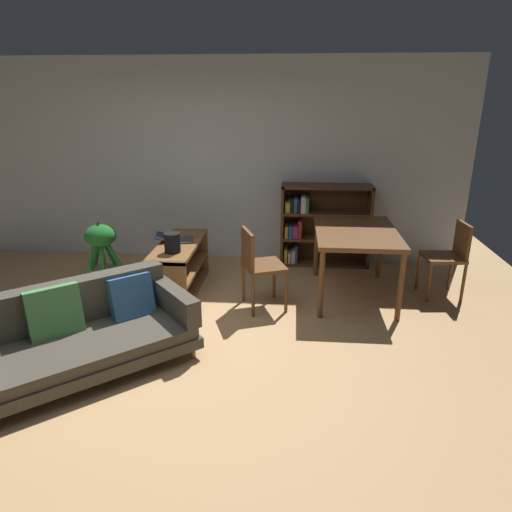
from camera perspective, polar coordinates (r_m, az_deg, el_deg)
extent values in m
plane|color=tan|center=(4.31, -10.68, -11.79)|extent=(8.16, 8.16, 0.00)
cube|color=silver|center=(6.39, -5.12, 11.61)|extent=(6.80, 0.10, 2.70)
cylinder|color=olive|center=(4.19, -7.85, -11.86)|extent=(0.04, 0.04, 0.10)
cylinder|color=olive|center=(4.78, -12.15, -7.91)|extent=(0.04, 0.04, 0.10)
cube|color=#474238|center=(4.21, -20.20, -11.23)|extent=(1.90, 1.80, 0.10)
cube|color=#474238|center=(4.16, -20.36, -10.04)|extent=(1.82, 1.73, 0.10)
cube|color=#474238|center=(4.36, -22.02, -5.28)|extent=(1.40, 1.23, 0.39)
cube|color=#474238|center=(4.31, -10.33, -5.37)|extent=(0.65, 0.73, 0.25)
cube|color=#4C894C|center=(4.20, -23.84, -6.47)|extent=(0.44, 0.41, 0.44)
cube|color=#336093|center=(4.34, -15.32, -4.89)|extent=(0.44, 0.42, 0.41)
cube|color=brown|center=(6.04, -8.16, 0.67)|extent=(0.45, 0.04, 0.58)
cube|color=brown|center=(4.94, -11.19, -3.85)|extent=(0.45, 0.04, 0.58)
cube|color=brown|center=(5.49, -9.51, -1.51)|extent=(0.45, 1.21, 0.04)
cube|color=brown|center=(5.40, -9.68, 1.31)|extent=(0.45, 1.25, 0.04)
cube|color=brown|center=(5.58, -9.37, -3.95)|extent=(0.45, 1.21, 0.04)
cube|color=#333338|center=(5.51, -9.10, 2.02)|extent=(0.26, 0.32, 0.02)
cube|color=black|center=(5.52, -11.34, 2.33)|extent=(0.25, 0.31, 0.07)
cylinder|color=black|center=(5.08, -10.41, 1.65)|extent=(0.18, 0.18, 0.22)
cylinder|color=slate|center=(5.07, -10.43, 2.11)|extent=(0.10, 0.10, 0.01)
cylinder|color=#9E9389|center=(5.89, -18.30, -2.46)|extent=(0.30, 0.30, 0.23)
cylinder|color=#1E6B28|center=(5.72, -17.61, 0.68)|extent=(0.29, 0.09, 0.50)
cylinder|color=#1E6B28|center=(5.82, -17.96, 0.55)|extent=(0.14, 0.15, 0.41)
cylinder|color=#1E6B28|center=(5.86, -18.59, 0.64)|extent=(0.08, 0.17, 0.41)
cylinder|color=#1E6B28|center=(5.86, -19.18, 1.03)|extent=(0.20, 0.16, 0.52)
cylinder|color=#1E6B28|center=(5.80, -19.34, 0.24)|extent=(0.18, 0.09, 0.40)
cylinder|color=#1E6B28|center=(5.69, -19.69, 0.91)|extent=(0.14, 0.26, 0.60)
cylinder|color=#1E6B28|center=(5.68, -18.67, 0.27)|extent=(0.13, 0.25, 0.47)
ellipsoid|color=#1E6B28|center=(5.73, -18.86, 2.45)|extent=(0.37, 0.37, 0.26)
cylinder|color=brown|center=(5.88, 7.53, 1.00)|extent=(0.06, 0.06, 0.74)
cylinder|color=brown|center=(4.75, 8.13, -3.60)|extent=(0.06, 0.06, 0.74)
cylinder|color=brown|center=(5.97, 15.20, 0.77)|extent=(0.06, 0.06, 0.74)
cylinder|color=brown|center=(4.86, 17.58, -3.77)|extent=(0.06, 0.06, 0.74)
cube|color=brown|center=(5.22, 12.38, 2.91)|extent=(0.90, 1.31, 0.05)
cylinder|color=brown|center=(5.48, 20.76, -3.18)|extent=(0.04, 0.04, 0.45)
cylinder|color=brown|center=(5.79, 19.55, -1.85)|extent=(0.04, 0.04, 0.45)
cylinder|color=brown|center=(5.63, 24.45, -3.09)|extent=(0.04, 0.04, 0.45)
cylinder|color=brown|center=(5.93, 23.08, -1.79)|extent=(0.04, 0.04, 0.45)
cube|color=brown|center=(5.62, 22.28, -0.16)|extent=(0.46, 0.43, 0.04)
cube|color=brown|center=(5.64, 24.37, 1.89)|extent=(0.07, 0.35, 0.38)
cylinder|color=brown|center=(5.24, 2.28, -2.84)|extent=(0.04, 0.04, 0.46)
cylinder|color=brown|center=(4.88, 3.79, -4.58)|extent=(0.04, 0.04, 0.46)
cylinder|color=brown|center=(5.14, -1.60, -3.26)|extent=(0.04, 0.04, 0.46)
cylinder|color=brown|center=(4.78, -0.36, -5.08)|extent=(0.04, 0.04, 0.46)
cube|color=brown|center=(4.91, 1.04, -1.24)|extent=(0.53, 0.56, 0.04)
cube|color=brown|center=(4.79, -1.04, 0.95)|extent=(0.18, 0.39, 0.39)
cube|color=#56351E|center=(6.24, 3.31, 3.94)|extent=(0.04, 0.35, 1.10)
cube|color=#56351E|center=(6.32, 13.87, 3.60)|extent=(0.04, 0.35, 1.10)
cube|color=#56351E|center=(6.13, 8.88, 8.58)|extent=(1.19, 0.35, 0.04)
cube|color=#56351E|center=(6.41, 8.39, -0.79)|extent=(1.19, 0.35, 0.04)
cube|color=#56351E|center=(6.40, 8.54, 4.16)|extent=(1.16, 0.04, 1.10)
cube|color=#56351E|center=(6.30, 8.54, 2.25)|extent=(1.16, 0.33, 0.04)
cube|color=#56351E|center=(6.21, 8.71, 5.35)|extent=(1.16, 0.33, 0.04)
cube|color=gold|center=(6.34, 3.75, 0.27)|extent=(0.04, 0.27, 0.20)
cube|color=silver|center=(6.34, 4.18, 0.01)|extent=(0.04, 0.24, 0.14)
cube|color=silver|center=(6.33, 4.65, 0.08)|extent=(0.05, 0.22, 0.17)
cube|color=#2D5199|center=(6.32, 5.03, 0.38)|extent=(0.03, 0.23, 0.24)
cube|color=gold|center=(6.22, 3.82, 3.15)|extent=(0.04, 0.21, 0.16)
cube|color=#2D5199|center=(6.24, 4.33, 3.22)|extent=(0.05, 0.28, 0.17)
cube|color=#993884|center=(6.23, 4.91, 3.15)|extent=(0.07, 0.23, 0.16)
cube|color=red|center=(6.21, 5.49, 3.44)|extent=(0.05, 0.21, 0.24)
cube|color=gold|center=(6.14, 3.98, 6.22)|extent=(0.06, 0.22, 0.14)
cube|color=black|center=(6.14, 4.47, 6.43)|extent=(0.03, 0.25, 0.19)
cube|color=#2D5199|center=(6.14, 4.96, 6.43)|extent=(0.05, 0.23, 0.19)
cube|color=black|center=(6.15, 5.40, 6.40)|extent=(0.04, 0.29, 0.18)
cube|color=silver|center=(6.15, 5.91, 6.53)|extent=(0.06, 0.29, 0.21)
cube|color=#337F47|center=(6.15, 6.41, 6.47)|extent=(0.04, 0.29, 0.20)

